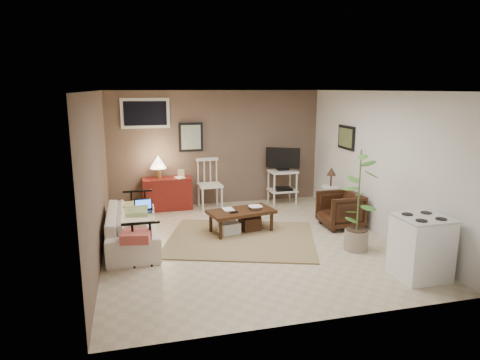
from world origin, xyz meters
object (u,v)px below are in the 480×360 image
object	(u,v)px
red_console	(167,191)
armchair	(340,208)
tv_stand	(283,174)
spindle_chair	(210,185)
sofa	(132,221)
stove	(421,247)
potted_plant	(359,197)
coffee_table	(241,219)
side_table	(331,186)

from	to	relation	value
red_console	armchair	bearing A→B (deg)	-33.62
tv_stand	spindle_chair	bearing A→B (deg)	178.41
sofa	spindle_chair	size ratio (longest dim) A/B	1.91
sofa	armchair	size ratio (longest dim) A/B	2.84
spindle_chair	stove	size ratio (longest dim) A/B	1.23
potted_plant	coffee_table	bearing A→B (deg)	140.93
coffee_table	spindle_chair	size ratio (longest dim) A/B	1.17
coffee_table	sofa	world-z (taller)	sofa
potted_plant	stove	world-z (taller)	potted_plant
stove	spindle_chair	bearing A→B (deg)	117.45
side_table	tv_stand	bearing A→B (deg)	120.95
red_console	stove	bearing A→B (deg)	-54.38
red_console	side_table	distance (m)	3.30
sofa	spindle_chair	distance (m)	2.38
tv_stand	side_table	size ratio (longest dim) A/B	1.27
sofa	stove	bearing A→B (deg)	-120.98
coffee_table	tv_stand	bearing A→B (deg)	50.33
spindle_chair	tv_stand	distance (m)	1.58
spindle_chair	tv_stand	size ratio (longest dim) A/B	0.85
coffee_table	sofa	xyz separation A→B (m)	(-1.81, -0.13, 0.15)
armchair	tv_stand	bearing A→B (deg)	-165.19
sofa	armchair	bearing A→B (deg)	-90.25
spindle_chair	stove	world-z (taller)	spindle_chair
side_table	potted_plant	world-z (taller)	potted_plant
sofa	coffee_table	bearing A→B (deg)	-85.95
spindle_chair	tv_stand	xyz separation A→B (m)	(1.58, -0.04, 0.16)
sofa	red_console	xyz separation A→B (m)	(0.70, 1.92, 0.01)
red_console	spindle_chair	world-z (taller)	red_console
tv_stand	potted_plant	world-z (taller)	potted_plant
red_console	potted_plant	xyz separation A→B (m)	(2.62, -3.02, 0.45)
sofa	tv_stand	size ratio (longest dim) A/B	1.62
sofa	stove	world-z (taller)	stove
tv_stand	potted_plant	size ratio (longest dim) A/B	0.76
red_console	armchair	xyz separation A→B (m)	(2.91, -1.93, -0.05)
red_console	tv_stand	xyz separation A→B (m)	(2.45, -0.17, 0.25)
coffee_table	spindle_chair	distance (m)	1.70
spindle_chair	stove	distance (m)	4.48
side_table	potted_plant	distance (m)	1.89
armchair	potted_plant	distance (m)	1.23
red_console	tv_stand	world-z (taller)	tv_stand
spindle_chair	side_table	distance (m)	2.44
red_console	armchair	size ratio (longest dim) A/B	1.64
sofa	stove	xyz separation A→B (m)	(3.63, -2.18, 0.03)
sofa	spindle_chair	xyz separation A→B (m)	(1.57, 1.79, 0.10)
tv_stand	sofa	bearing A→B (deg)	-150.98
sofa	spindle_chair	bearing A→B (deg)	-41.28
coffee_table	side_table	size ratio (longest dim) A/B	1.26
armchair	spindle_chair	bearing A→B (deg)	-131.32
potted_plant	side_table	bearing A→B (deg)	76.20
coffee_table	stove	size ratio (longest dim) A/B	1.43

